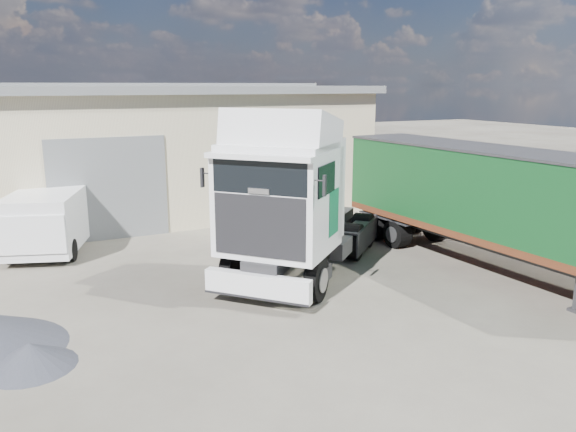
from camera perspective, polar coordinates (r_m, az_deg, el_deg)
name	(u,v)px	position (r m, az deg, el deg)	size (l,w,h in m)	color
ground	(282,341)	(12.29, -0.57, -12.55)	(120.00, 120.00, 0.00)	#2B2823
brick_boundary_wall	(485,193)	(23.14, 19.35, 2.25)	(0.35, 26.00, 2.50)	#964226
tractor_unit	(292,209)	(15.35, 0.39, 0.68)	(6.96, 6.75, 4.79)	black
box_trailer	(490,196)	(17.43, 19.81, 1.95)	(3.06, 10.88, 3.57)	#2D2D30
panel_van	(52,218)	(20.12, -22.85, -0.21)	(3.42, 5.29, 2.01)	black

